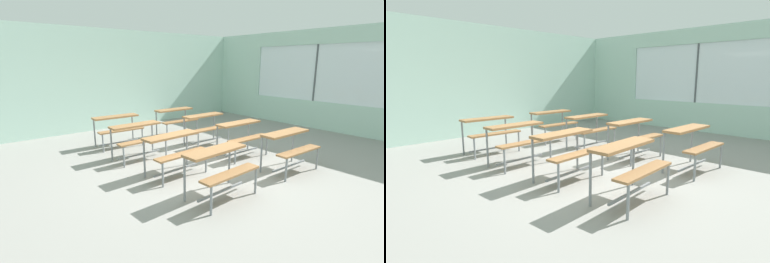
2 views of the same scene
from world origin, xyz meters
The scene contains 11 objects.
ground centered at (0.00, 0.00, -0.03)m, with size 10.00×9.00×0.05m, color gray.
wall_back centered at (0.00, 4.50, 1.50)m, with size 10.00×0.12×3.00m, color silver.
wall_right centered at (5.00, -0.13, 1.45)m, with size 0.12×9.00×3.00m.
desk_bench_r0c0 centered at (-0.67, -1.15, 0.56)m, with size 1.13×0.64×0.74m.
desk_bench_r0c1 centered at (1.13, -1.18, 0.56)m, with size 1.12×0.62×0.74m.
desk_bench_r1c0 centered at (-0.68, 0.02, 0.56)m, with size 1.13×0.64×0.74m.
desk_bench_r1c1 centered at (1.11, -0.01, 0.56)m, with size 1.12×0.62×0.74m.
desk_bench_r2c0 centered at (-0.75, 1.25, 0.56)m, with size 1.11×0.60×0.74m.
desk_bench_r2c1 centered at (1.12, 1.18, 0.56)m, with size 1.11×0.60×0.74m.
desk_bench_r3c0 centered at (-0.67, 2.41, 0.56)m, with size 1.12×0.64×0.74m.
desk_bench_r3c1 centered at (1.08, 2.39, 0.56)m, with size 1.12×0.63×0.74m.
Camera 1 is at (-3.58, -4.05, 2.03)m, focal length 26.84 mm.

